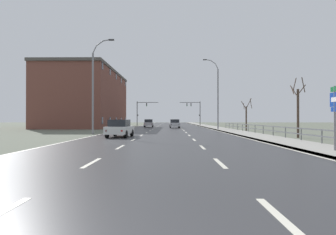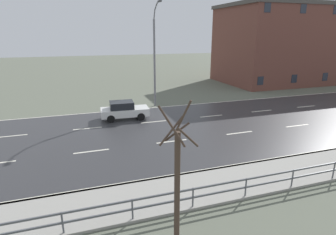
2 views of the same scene
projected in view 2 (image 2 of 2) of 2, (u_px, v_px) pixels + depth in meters
name	position (u px, v px, depth m)	size (l,w,h in m)	color
guardrail	(220.00, 189.00, 12.00)	(0.07, 38.91, 1.00)	#515459
street_lamp_left_bank	(155.00, 58.00, 27.09)	(2.31, 0.24, 9.99)	slate
car_distant	(124.00, 110.00, 24.02)	(2.03, 4.20, 1.57)	silver
brick_building	(298.00, 44.00, 42.64)	(11.94, 24.20, 11.25)	brown
bare_tree_near	(177.00, 181.00, 9.24)	(1.16, 1.29, 5.23)	#423328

